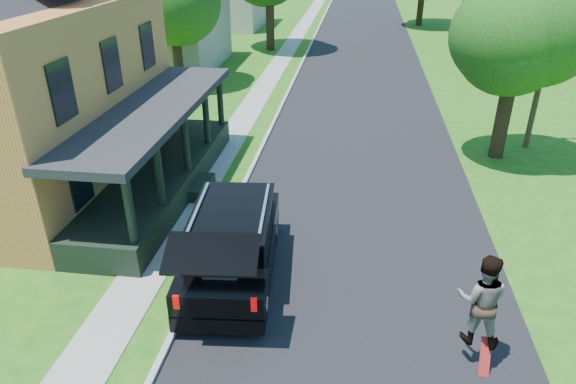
# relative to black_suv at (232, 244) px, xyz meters

# --- Properties ---
(ground) EXTENTS (140.00, 140.00, 0.00)m
(ground) POSITION_rel_black_suv_xyz_m (3.20, -1.50, -0.97)
(ground) COLOR #1A5F13
(ground) RESTS_ON ground
(street) EXTENTS (8.00, 120.00, 0.02)m
(street) POSITION_rel_black_suv_xyz_m (3.20, 18.50, -0.97)
(street) COLOR black
(street) RESTS_ON ground
(curb) EXTENTS (0.15, 120.00, 0.12)m
(curb) POSITION_rel_black_suv_xyz_m (-0.85, 18.50, -0.97)
(curb) COLOR #A6A6A1
(curb) RESTS_ON ground
(sidewalk) EXTENTS (1.30, 120.00, 0.03)m
(sidewalk) POSITION_rel_black_suv_xyz_m (-2.40, 18.50, -0.97)
(sidewalk) COLOR gray
(sidewalk) RESTS_ON ground
(front_walk) EXTENTS (6.50, 1.20, 0.03)m
(front_walk) POSITION_rel_black_suv_xyz_m (-6.30, 4.50, -0.97)
(front_walk) COLOR gray
(front_walk) RESTS_ON ground
(black_suv) EXTENTS (2.53, 5.61, 2.54)m
(black_suv) POSITION_rel_black_suv_xyz_m (0.00, 0.00, 0.00)
(black_suv) COLOR black
(black_suv) RESTS_ON ground
(skateboarder) EXTENTS (1.14, 0.97, 2.07)m
(skateboarder) POSITION_rel_black_suv_xyz_m (5.69, -2.24, 0.62)
(skateboarder) COLOR black
(skateboarder) RESTS_ON ground
(skateboard) EXTENTS (0.24, 0.43, 0.79)m
(skateboard) POSITION_rel_black_suv_xyz_m (5.90, -2.55, -0.60)
(skateboard) COLOR red
(skateboard) RESTS_ON ground
(tree_right_near) EXTENTS (5.58, 5.91, 7.14)m
(tree_right_near) POSITION_rel_black_suv_xyz_m (8.68, 9.35, 3.76)
(tree_right_near) COLOR black
(tree_right_near) RESTS_ON ground
(utility_pole_near) EXTENTS (1.41, 0.44, 7.12)m
(utility_pole_near) POSITION_rel_black_suv_xyz_m (10.20, 10.54, 2.71)
(utility_pole_near) COLOR #3D2C1C
(utility_pole_near) RESTS_ON ground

